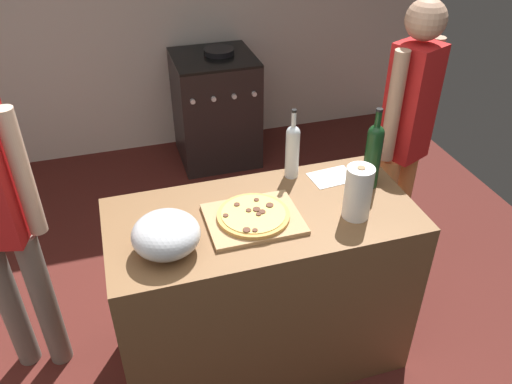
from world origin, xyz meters
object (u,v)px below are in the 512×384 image
Objects in this scene: paper_towel_roll at (358,192)px; stove at (216,108)px; wine_bottle_clear at (373,153)px; mixing_bowl at (166,235)px; wine_bottle_amber at (292,149)px; pizza at (253,215)px; person_in_red at (405,134)px.

paper_towel_roll is 0.27× the size of stove.
paper_towel_roll is at bearing -129.98° from wine_bottle_clear.
mixing_bowl is 0.82m from paper_towel_roll.
mixing_bowl is 0.77× the size of wine_bottle_amber.
pizza is 0.42m from wine_bottle_amber.
pizza is 0.40m from mixing_bowl.
wine_bottle_amber is (0.66, 0.38, 0.07)m from mixing_bowl.
mixing_bowl reaches higher than pizza.
person_in_red reaches higher than mixing_bowl.
pizza is at bearing 168.29° from paper_towel_roll.
mixing_bowl is at bearing -166.87° from pizza.
wine_bottle_amber is 0.73m from person_in_red.
pizza is at bearing -98.23° from stove.
wine_bottle_clear is at bearing 50.02° from paper_towel_roll.
paper_towel_roll is at bearing -0.09° from mixing_bowl.
mixing_bowl is at bearing -107.37° from stove.
wine_bottle_amber is 0.38× the size of stove.
wine_bottle_clear is at bearing 10.20° from pizza.
wine_bottle_amber reaches higher than pizza.
stove is at bearing 98.50° from wine_bottle_clear.
pizza is at bearing 13.13° from mixing_bowl.
stove is 0.56× the size of person_in_red.
stove is at bearing 89.22° from wine_bottle_amber.
wine_bottle_amber reaches higher than stove.
mixing_bowl is at bearing 179.91° from paper_towel_roll.
paper_towel_roll is 0.15× the size of person_in_red.
person_in_red is at bearing 21.39° from mixing_bowl.
wine_bottle_amber reaches higher than paper_towel_roll.
wine_bottle_amber is 0.89× the size of wine_bottle_clear.
mixing_bowl is 0.16× the size of person_in_red.
pizza is 0.79× the size of wine_bottle_clear.
wine_bottle_amber is (-0.16, 0.38, 0.03)m from paper_towel_roll.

